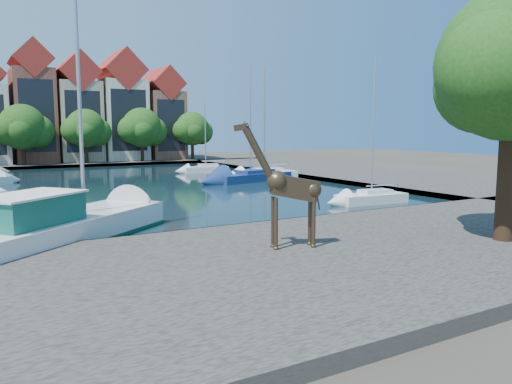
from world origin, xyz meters
TOP-DOWN VIEW (x-y plane):
  - ground at (0.00, 0.00)m, footprint 160.00×160.00m
  - water_basin at (0.00, 24.00)m, footprint 38.00×50.00m
  - near_quay at (0.00, -7.00)m, footprint 50.00×14.00m
  - far_quay at (0.00, 56.00)m, footprint 60.00×16.00m
  - right_quay at (25.00, 24.00)m, footprint 14.00×52.00m
  - townhouse_center at (-4.00, 55.99)m, footprint 5.44×9.18m
  - townhouse_east_inner at (2.00, 55.99)m, footprint 5.94×9.18m
  - townhouse_east_mid at (8.50, 55.99)m, footprint 6.43×9.18m
  - townhouse_east_end at (15.00, 55.99)m, footprint 5.44×9.18m
  - far_tree_mid_west at (-5.89, 50.49)m, footprint 7.80×6.00m
  - far_tree_mid_east at (2.10, 50.49)m, footprint 7.02×5.40m
  - far_tree_east at (10.11, 50.49)m, footprint 7.54×5.80m
  - far_tree_far_east at (18.09, 50.49)m, footprint 6.76×5.20m
  - giraffe_statue at (-1.36, -5.53)m, footprint 3.45×1.28m
  - motorsailer at (-8.98, 1.76)m, footprint 11.04×9.84m
  - sailboat_right_a at (12.00, 4.00)m, footprint 5.27×2.18m
  - sailboat_right_b at (12.00, 21.31)m, footprint 9.17×4.98m
  - sailboat_right_c at (14.13, 22.17)m, footprint 6.80×2.42m
  - sailboat_right_d at (12.00, 32.19)m, footprint 5.38×2.53m

SIDE VIEW (x-z plane):
  - ground at x=0.00m, z-range 0.00..0.00m
  - water_basin at x=0.00m, z-range 0.00..0.08m
  - near_quay at x=0.00m, z-range 0.00..0.50m
  - far_quay at x=0.00m, z-range 0.00..0.50m
  - right_quay at x=25.00m, z-range 0.00..0.50m
  - sailboat_right_a at x=12.00m, z-range -4.46..5.69m
  - sailboat_right_d at x=12.00m, z-range -3.44..4.73m
  - sailboat_right_b at x=12.00m, z-range -4.90..6.24m
  - sailboat_right_c at x=14.13m, z-range -5.33..6.74m
  - motorsailer at x=-8.98m, z-range -5.20..7.27m
  - giraffe_statue at x=-1.36m, z-range 0.46..5.45m
  - far_tree_far_east at x=18.09m, z-range 1.40..8.76m
  - far_tree_mid_east at x=2.10m, z-range 1.37..8.89m
  - far_tree_east at x=10.11m, z-range 1.32..9.16m
  - far_tree_mid_west at x=-5.89m, z-range 1.29..9.29m
  - townhouse_east_end at x=15.00m, z-range -0.11..14.32m
  - townhouse_east_inner at x=2.00m, z-range -0.16..15.63m
  - townhouse_east_mid at x=8.50m, z-range -0.22..16.43m
  - townhouse_center at x=-4.00m, z-range -0.10..16.83m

